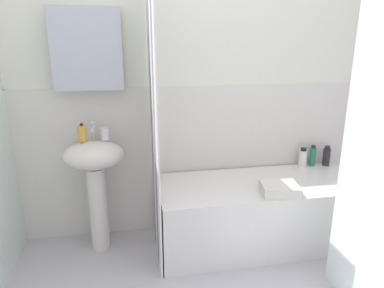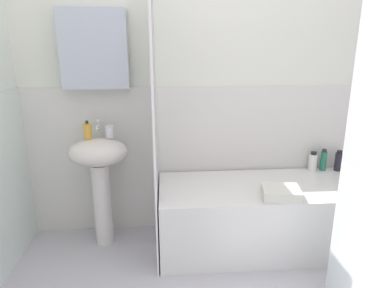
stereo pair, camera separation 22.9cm
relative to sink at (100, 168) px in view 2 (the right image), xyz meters
name	(u,v)px [view 2 (the right image)]	position (x,y,z in m)	size (l,w,h in m)	color
wall_back_tiled	(214,93)	(0.89, 0.23, 0.52)	(3.60, 0.18, 2.40)	silver
sink	(100,168)	(0.00, 0.00, 0.00)	(0.44, 0.34, 0.85)	silver
faucet	(99,128)	(0.00, 0.08, 0.29)	(0.03, 0.12, 0.12)	silver
soap_dispenser	(88,131)	(-0.07, 0.02, 0.29)	(0.06, 0.06, 0.14)	gold
toothbrush_cup	(110,132)	(0.09, 0.04, 0.27)	(0.06, 0.06, 0.09)	silver
bathtub	(263,215)	(1.23, -0.14, -0.37)	(1.58, 0.66, 0.50)	silver
shower_curtain	(155,122)	(0.43, -0.14, 0.38)	(0.01, 0.66, 2.00)	white
body_wash_bottle	(338,161)	(1.93, 0.12, -0.04)	(0.06, 0.06, 0.17)	#29232F
lotion_bottle	(323,160)	(1.80, 0.14, -0.04)	(0.05, 0.05, 0.18)	#26775A
conditioner_bottle	(313,162)	(1.71, 0.13, -0.04)	(0.07, 0.07, 0.17)	white
towel_folded	(281,193)	(1.28, -0.36, -0.09)	(0.25, 0.21, 0.07)	silver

